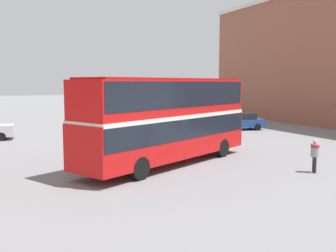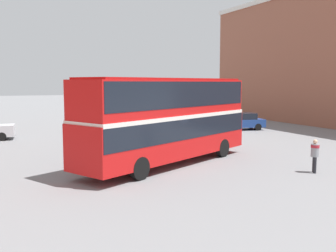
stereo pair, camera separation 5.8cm
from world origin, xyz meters
The scene contains 4 objects.
ground_plane centered at (0.00, 0.00, 0.00)m, with size 240.00×240.00×0.00m, color slate.
double_decker_bus centered at (0.62, 0.21, 2.63)m, with size 11.37×7.46×4.57m.
pedestrian_foreground centered at (6.29, -4.48, 1.00)m, with size 0.56×0.56×1.63m.
parked_car_kerb_near centered at (13.15, 11.45, 0.78)m, with size 4.30×2.63×1.55m.
Camera 1 is at (-7.85, -18.58, 4.35)m, focal length 42.00 mm.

